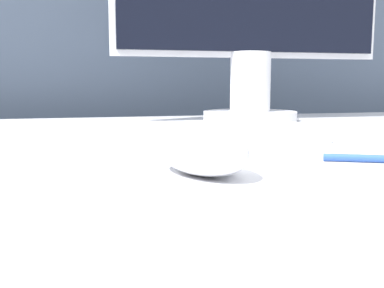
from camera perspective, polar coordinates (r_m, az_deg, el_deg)
The scene contains 3 objects.
partition_panel at distance 1.24m, azimuth -9.50°, elevation -4.25°, with size 5.00×0.03×1.14m.
computer_mouse_near at distance 0.40m, azimuth 1.17°, elevation -0.93°, with size 0.10×0.13×0.04m.
keyboard at distance 0.59m, azimuth -4.45°, elevation 0.99°, with size 0.47×0.18×0.02m.
Camera 1 is at (-0.09, -0.52, 0.83)m, focal length 42.00 mm.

